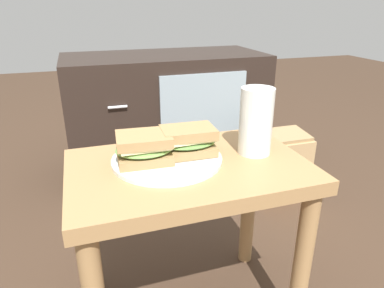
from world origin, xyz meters
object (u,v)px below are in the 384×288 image
sandwich_front (144,148)px  paper_bag (278,167)px  plate (167,159)px  sandwich_back (188,141)px  tv_cabinet (167,112)px  beer_glass (256,122)px

sandwich_front → paper_bag: sandwich_front is taller
plate → sandwich_back: sandwich_back is taller
sandwich_front → sandwich_back: sandwich_back is taller
tv_cabinet → paper_bag: size_ratio=3.14×
sandwich_back → beer_glass: bearing=-7.3°
tv_cabinet → paper_bag: bearing=-51.8°
sandwich_front → beer_glass: (0.28, -0.01, 0.04)m
sandwich_front → beer_glass: beer_glass is taller
tv_cabinet → plate: 0.96m
tv_cabinet → beer_glass: size_ratio=5.79×
plate → paper_bag: 0.81m
plate → beer_glass: bearing=-4.6°
sandwich_front → tv_cabinet: bearing=73.0°
sandwich_front → sandwich_back: size_ratio=0.99×
tv_cabinet → beer_glass: bearing=-90.3°
plate → beer_glass: beer_glass is taller
tv_cabinet → sandwich_front: tv_cabinet is taller
tv_cabinet → plate: size_ratio=3.65×
tv_cabinet → sandwich_back: tv_cabinet is taller
plate → paper_bag: (0.60, 0.44, -0.32)m
sandwich_back → paper_bag: (0.55, 0.44, -0.36)m
tv_cabinet → sandwich_back: size_ratio=6.92×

